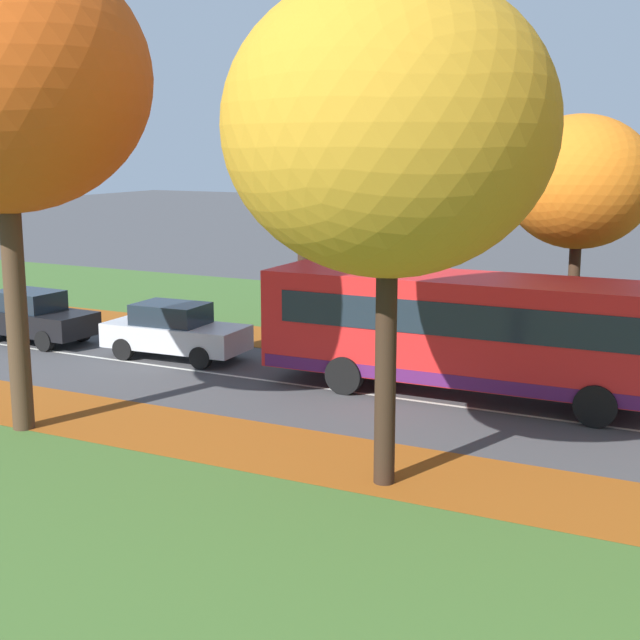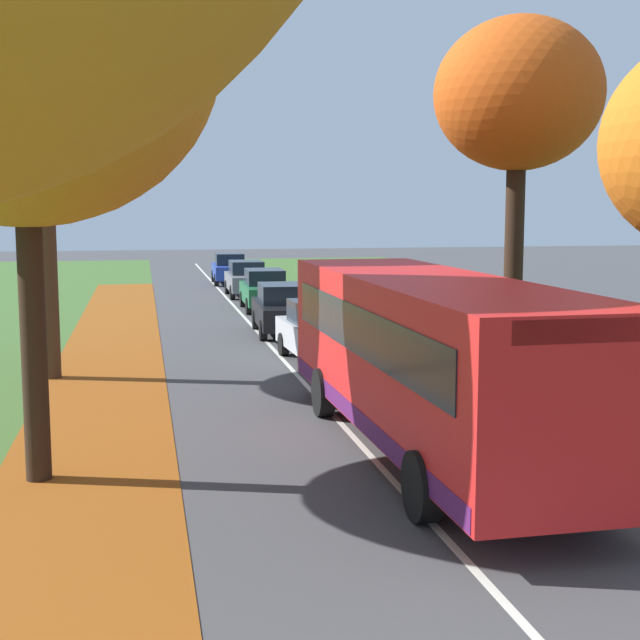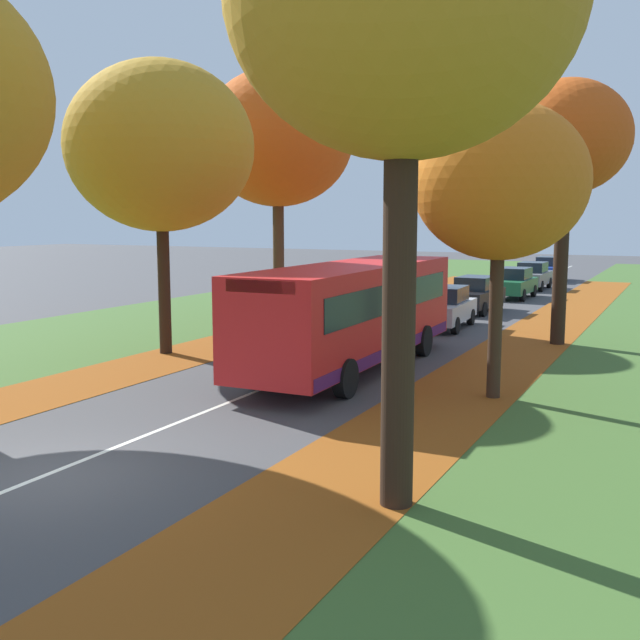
% 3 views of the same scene
% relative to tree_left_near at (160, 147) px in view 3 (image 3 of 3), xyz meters
% --- Properties ---
extents(ground_plane, '(160.00, 160.00, 0.00)m').
position_rel_tree_left_near_xyz_m(ground_plane, '(5.31, -9.97, -6.43)').
color(ground_plane, '#424244').
extents(grass_verge_left, '(12.00, 90.00, 0.01)m').
position_rel_tree_left_near_xyz_m(grass_verge_left, '(-3.89, 10.03, -6.43)').
color(grass_verge_left, '#3D6028').
rests_on(grass_verge_left, ground).
extents(leaf_litter_left, '(2.80, 60.00, 0.00)m').
position_rel_tree_left_near_xyz_m(leaf_litter_left, '(0.71, 4.03, -6.42)').
color(leaf_litter_left, '#8C4714').
rests_on(leaf_litter_left, grass_verge_left).
extents(leaf_litter_right, '(2.80, 60.00, 0.00)m').
position_rel_tree_left_near_xyz_m(leaf_litter_right, '(9.91, 4.03, -6.42)').
color(leaf_litter_right, '#8C4714').
rests_on(leaf_litter_right, grass_verge_right).
extents(road_centre_line, '(0.12, 80.00, 0.01)m').
position_rel_tree_left_near_xyz_m(road_centre_line, '(5.31, 10.03, -6.43)').
color(road_centre_line, silver).
rests_on(road_centre_line, ground).
extents(tree_left_near, '(5.77, 5.77, 9.04)m').
position_rel_tree_left_near_xyz_m(tree_left_near, '(0.00, 0.00, 0.00)').
color(tree_left_near, black).
rests_on(tree_left_near, ground).
extents(tree_left_mid, '(6.16, 6.16, 10.25)m').
position_rel_tree_left_near_xyz_m(tree_left_mid, '(-0.60, 8.33, 1.03)').
color(tree_left_mid, '#422D1E').
rests_on(tree_left_mid, ground).
extents(tree_right_near, '(4.07, 4.07, 6.96)m').
position_rel_tree_left_near_xyz_m(tree_right_near, '(10.74, -1.19, -1.32)').
color(tree_right_near, '#382619').
rests_on(tree_right_near, ground).
extents(tree_right_mid, '(4.19, 4.19, 8.79)m').
position_rel_tree_left_near_xyz_m(tree_right_mid, '(10.86, 7.36, 0.40)').
color(tree_right_mid, black).
rests_on(tree_right_mid, ground).
extents(bus, '(2.80, 10.44, 2.98)m').
position_rel_tree_left_near_xyz_m(bus, '(6.33, 0.36, -4.73)').
color(bus, red).
rests_on(bus, ground).
extents(car_silver_lead, '(1.94, 4.28, 1.62)m').
position_rel_tree_left_near_xyz_m(car_silver_lead, '(6.28, 9.23, -5.62)').
color(car_silver_lead, '#B7BABF').
rests_on(car_silver_lead, ground).
extents(car_black_following, '(1.90, 4.26, 1.62)m').
position_rel_tree_left_near_xyz_m(car_black_following, '(6.07, 14.60, -5.62)').
color(car_black_following, black).
rests_on(car_black_following, ground).
extents(car_green_third_in_line, '(1.85, 4.24, 1.62)m').
position_rel_tree_left_near_xyz_m(car_green_third_in_line, '(6.39, 21.27, -5.62)').
color(car_green_third_in_line, '#1E6038').
rests_on(car_green_third_in_line, ground).
extents(car_grey_fourth_in_line, '(1.81, 4.21, 1.62)m').
position_rel_tree_left_near_xyz_m(car_grey_fourth_in_line, '(6.29, 26.77, -5.62)').
color(car_grey_fourth_in_line, slate).
rests_on(car_grey_fourth_in_line, ground).
extents(car_blue_trailing, '(1.87, 4.24, 1.62)m').
position_rel_tree_left_near_xyz_m(car_blue_trailing, '(6.14, 33.38, -5.62)').
color(car_blue_trailing, '#233D9E').
rests_on(car_blue_trailing, ground).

